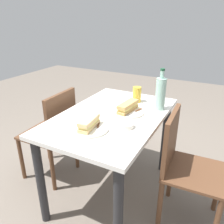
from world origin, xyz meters
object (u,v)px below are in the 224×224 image
Objects in this scene: chair_far at (183,163)px; plate_near at (89,129)px; dining_table at (112,129)px; beer_glass at (137,94)px; baguette_sandwich_far at (128,107)px; water_bottle at (161,93)px; chair_near at (54,131)px; plate_far at (128,112)px; knife_near at (97,128)px; knife_far at (135,112)px; olive_bowl at (126,125)px; baguette_sandwich_near at (89,123)px.

chair_far is 0.69m from plate_near.
beer_glass reaches higher than dining_table.
baguette_sandwich_far is 0.28m from water_bottle.
beer_glass is at bearing 121.84° from chair_near.
dining_table is 0.57m from chair_near.
plate_far is 1.14× the size of baguette_sandwich_far.
dining_table is at bearing -10.46° from beer_glass.
knife_near is at bearing 7.48° from dining_table.
chair_far is 0.68m from beer_glass.
baguette_sandwich_far reaches higher than knife_far.
knife_near is (0.23, 0.59, 0.27)m from chair_near.
chair_far is at bearing 55.26° from beer_glass.
chair_near is 6.37× the size of beer_glass.
dining_table is 0.47m from water_bottle.
olive_bowl is (0.14, -0.38, 0.27)m from chair_far.
water_bottle is at bearing 72.29° from beer_glass.
chair_far is 0.65m from knife_near.
chair_far is at bearing 78.90° from baguette_sandwich_far.
chair_near reaches higher than knife_far.
plate_far is at bearing -135.00° from baguette_sandwich_far.
knife_far is at bearing 162.44° from knife_near.
chair_far is 4.79× the size of knife_far.
knife_far is (-0.09, 0.15, 0.14)m from dining_table.
dining_table is 0.32m from plate_near.
baguette_sandwich_near is (0.29, -0.02, 0.17)m from dining_table.
olive_bowl is (0.10, 0.74, 0.27)m from chair_near.
beer_glass is 0.50m from olive_bowl.
knife_near is at bearing -48.02° from olive_bowl.
baguette_sandwich_far reaches higher than dining_table.
dining_table is 0.23m from knife_far.
knife_near is 0.67× the size of plate_far.
water_bottle is at bearing 155.19° from knife_near.
chair_far is 3.78× the size of baguette_sandwich_far.
knife_near is 0.61m from beer_glass.
baguette_sandwich_far reaches higher than plate_near.
olive_bowl is at bearing 13.65° from beer_glass.
dining_table is at bearing -46.10° from plate_far.
chair_near is at bearing -78.96° from knife_far.
chair_far is at bearing 117.17° from knife_near.
chair_far and chair_near have the same top height.
chair_far reaches higher than baguette_sandwich_far.
chair_far is 0.71m from baguette_sandwich_near.
chair_near is 0.98m from water_bottle.
knife_far is 0.24m from olive_bowl.
beer_glass is at bearing 172.80° from baguette_sandwich_near.
knife_near is at bearing -2.53° from beer_glass.
beer_glass is 1.20× the size of olive_bowl.
chair_far is 3.32× the size of plate_near.
dining_table is 0.31m from knife_near.
chair_near is 0.77m from knife_far.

